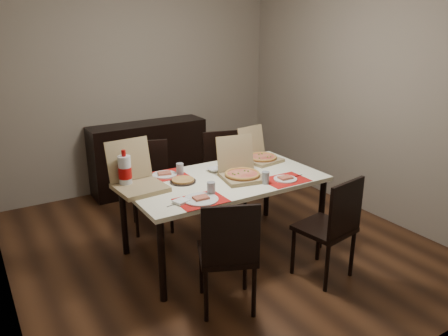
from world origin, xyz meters
The scene contains 19 objects.
ground centered at (0.00, 0.00, -0.01)m, with size 3.80×4.00×0.02m, color #472815.
room_walls centered at (0.00, 0.43, 1.73)m, with size 3.84×4.02×2.62m.
sideboard centered at (0.00, 1.78, 0.45)m, with size 1.50×0.40×0.90m, color black.
dining_table centered at (-0.02, -0.14, 0.68)m, with size 1.80×1.00×0.75m.
chair_near_left centered at (-0.49, -0.96, 0.51)m, with size 0.55×0.55×0.93m.
chair_near_right centered at (0.49, -1.03, 0.51)m, with size 0.48×0.48×0.93m.
chair_far_left centered at (-0.40, 0.75, 0.51)m, with size 0.52×0.52×0.93m.
chair_far_right centered at (0.48, 0.69, 0.51)m, with size 0.51×0.51×0.93m.
setting_near_left centered at (-0.45, -0.48, 0.77)m, with size 0.49×0.30×0.11m.
setting_near_right centered at (0.37, -0.47, 0.77)m, with size 0.47×0.30×0.11m.
setting_far_left centered at (-0.45, 0.20, 0.77)m, with size 0.49×0.30×0.11m.
setting_far_right centered at (0.38, 0.16, 0.77)m, with size 0.46×0.30×0.11m.
napkin_loose centered at (0.04, -0.17, 0.76)m, with size 0.12×0.11×0.02m, color white.
pizza_box_center centered at (0.11, -0.22, 0.81)m, with size 0.43×0.46×0.37m.
pizza_box_right centered at (0.58, 0.12, 0.81)m, with size 0.39×0.42×0.34m.
pizza_box_left centered at (-0.80, 0.03, 0.81)m, with size 0.43×0.47×0.40m.
faina_plate centered at (-0.40, -0.04, 0.76)m, with size 0.24×0.24×0.03m.
dip_bowl centered at (0.00, 0.07, 0.77)m, with size 0.13×0.13×0.03m, color white.
soda_bottle centered at (-0.88, 0.10, 0.90)m, with size 0.12×0.12×0.34m.
Camera 1 is at (-2.02, -3.39, 2.13)m, focal length 35.00 mm.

